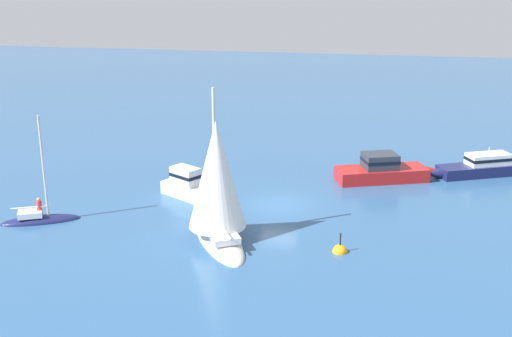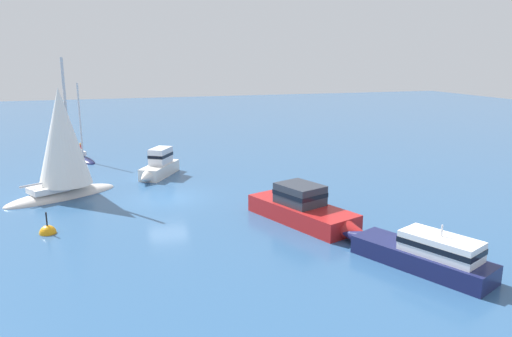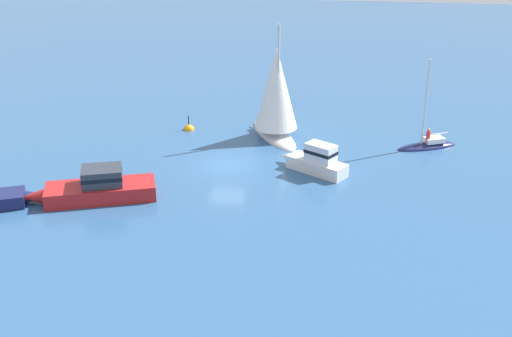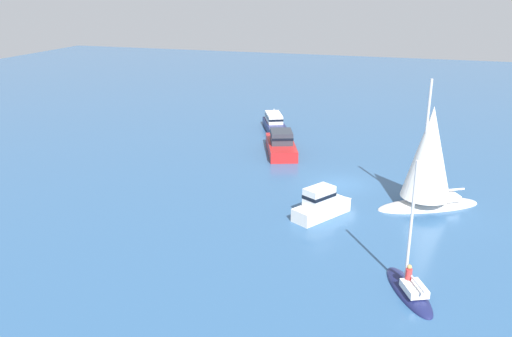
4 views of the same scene
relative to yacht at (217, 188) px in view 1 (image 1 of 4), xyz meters
name	(u,v)px [view 1 (image 1 of 4)]	position (x,y,z in m)	size (l,w,h in m)	color
ground_plane	(279,205)	(6.34, -2.66, -3.22)	(160.00, 160.00, 0.00)	#2D5684
yacht	(217,188)	(0.00, 0.00, 0.00)	(7.64, 5.55, 9.54)	silver
launch	(190,187)	(6.56, 3.67, -2.39)	(3.79, 5.19, 2.15)	silver
sloop	(40,219)	(0.54, 11.81, -3.06)	(3.36, 5.03, 7.25)	#191E4C
powerboat	(478,167)	(15.66, -16.77, -2.51)	(4.41, 7.59, 2.20)	#191E4C
powerboat_1	(385,170)	(13.10, -9.68, -2.44)	(4.62, 8.52, 2.11)	#B21E1E
channel_buoy	(340,252)	(-0.48, -7.25, -3.21)	(0.87, 0.87, 1.60)	orange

